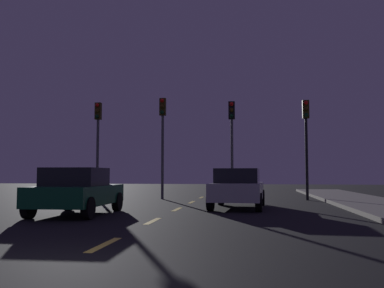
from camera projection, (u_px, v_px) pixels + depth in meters
name	position (u px, v px, depth m)	size (l,w,h in m)	color
ground_plane	(158.00, 219.00, 11.91)	(80.00, 80.00, 0.00)	black
lane_stripe_second	(104.00, 245.00, 7.56)	(0.16, 1.60, 0.01)	#EACC4C
lane_stripe_third	(153.00, 221.00, 11.31)	(0.16, 1.60, 0.01)	#EACC4C
lane_stripe_fourth	(177.00, 209.00, 15.07)	(0.16, 1.60, 0.01)	#EACC4C
lane_stripe_fifth	(192.00, 202.00, 18.82)	(0.16, 1.60, 0.01)	#EACC4C
lane_stripe_sixth	(201.00, 197.00, 22.58)	(0.16, 1.60, 0.01)	#EACC4C
traffic_signal_far_left	(98.00, 131.00, 21.94)	(0.32, 0.38, 5.05)	#4C4C51
traffic_signal_center_left	(163.00, 128.00, 21.47)	(0.32, 0.38, 5.20)	#4C4C51
traffic_signal_center_right	(232.00, 131.00, 20.96)	(0.32, 0.38, 4.94)	#4C4C51
traffic_signal_far_right	(306.00, 130.00, 20.46)	(0.32, 0.38, 4.92)	black
car_stopped_ahead	(238.00, 188.00, 15.65)	(2.09, 4.02, 1.48)	silver
car_adjacent_lane	(77.00, 191.00, 13.16)	(2.06, 3.91, 1.48)	#0F4C2D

